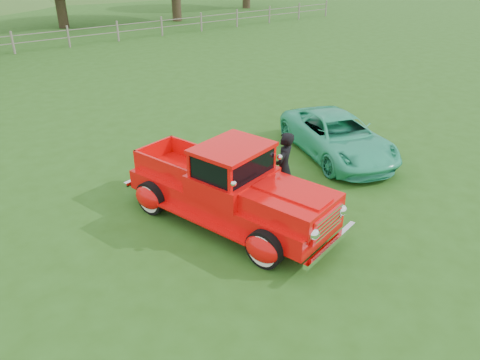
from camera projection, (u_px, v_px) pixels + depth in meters
ground at (288, 236)px, 9.68m from camera, size 140.00×140.00×0.00m
fence_line at (13, 43)px, 25.07m from camera, size 48.00×0.12×1.20m
red_pickup at (230, 188)px, 9.87m from camera, size 3.11×5.26×1.78m
teal_sedan at (338, 136)px, 13.07m from camera, size 3.14×4.59×1.17m
man at (284, 168)px, 10.63m from camera, size 0.74×0.65×1.70m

